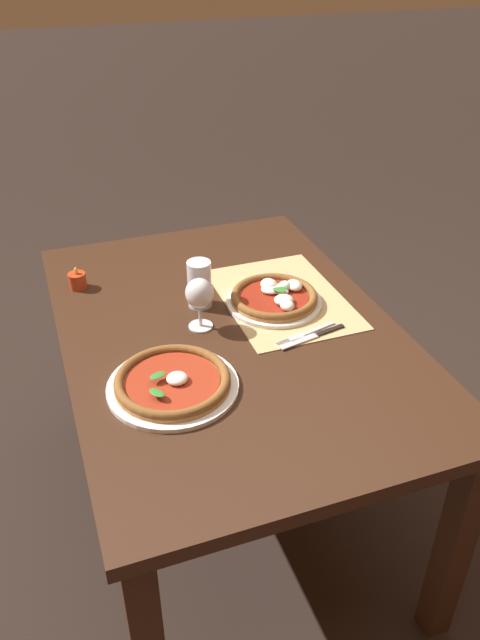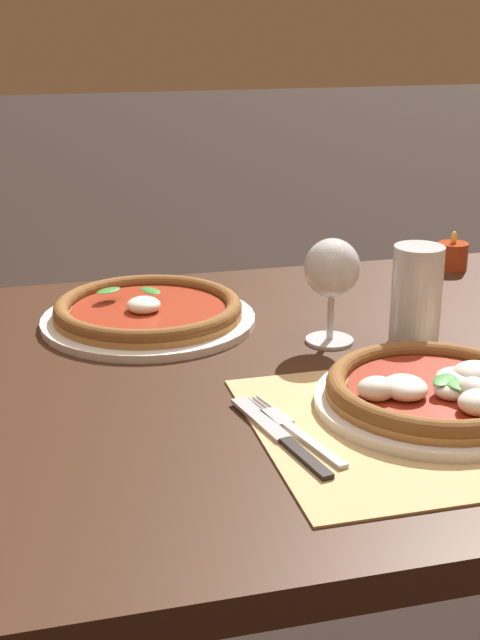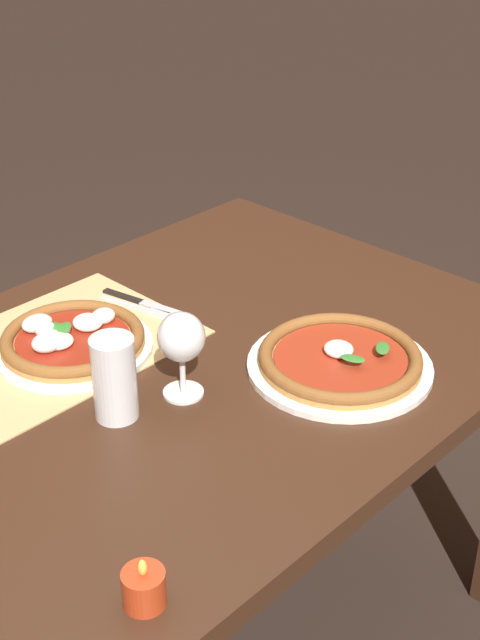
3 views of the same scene
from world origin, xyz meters
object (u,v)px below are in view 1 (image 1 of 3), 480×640
knife (312,337)px  votive_candle (78,281)px  pizza_far (173,382)px  wine_glass (199,295)px  pint_glass (200,285)px  pizza_near (275,297)px  fork (306,334)px

knife → votive_candle: size_ratio=2.97×
pizza_far → wine_glass: 0.30m
pint_glass → pizza_far: bearing=153.6°
pizza_near → fork: pizza_near is taller
pizza_far → fork: bearing=-76.0°
wine_glass → votive_candle: bearing=40.7°
pizza_near → pizza_far: 0.49m
wine_glass → knife: size_ratio=0.72×
pizza_near → pizza_far: bearing=126.3°
pint_glass → wine_glass: bearing=163.9°
wine_glass → fork: bearing=-117.9°
votive_candle → wine_glass: bearing=-139.3°
pizza_near → votive_candle: size_ratio=4.02×
pizza_near → pizza_far: pizza_near is taller
votive_candle → fork: bearing=-130.9°
pint_glass → fork: bearing=-138.0°
fork → votive_candle: size_ratio=2.75×
fork → knife: bearing=-151.9°
knife → pint_glass: bearing=41.2°
fork → votive_candle: votive_candle is taller
pint_glass → knife: (-0.28, -0.24, -0.06)m
pizza_far → votive_candle: 0.61m
pizza_near → fork: (-0.19, -0.02, -0.02)m
pizza_near → wine_glass: size_ratio=1.87×
pizza_far → votive_candle: votive_candle is taller
wine_glass → fork: 0.32m
fork → pizza_far: bearing=104.0°
knife → votive_candle: votive_candle is taller
wine_glass → pint_glass: size_ratio=1.07×
pizza_far → knife: pizza_far is taller
knife → pizza_near: bearing=7.9°
wine_glass → pint_glass: wine_glass is taller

